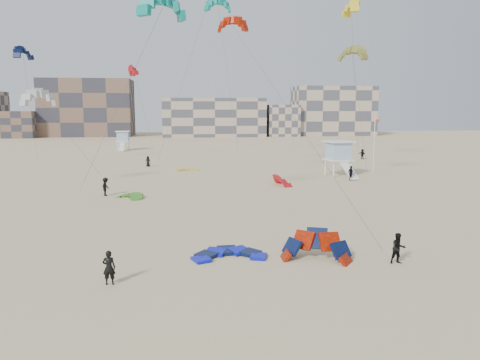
{
  "coord_description": "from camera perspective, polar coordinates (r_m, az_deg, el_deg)",
  "views": [
    {
      "loc": [
        1.64,
        -21.68,
        8.22
      ],
      "look_at": [
        4.73,
        6.0,
        4.07
      ],
      "focal_mm": 35.0,
      "sensor_mm": 36.0,
      "label": 1
    }
  ],
  "objects": [
    {
      "name": "flagpole",
      "position": [
        64.09,
        16.05,
        4.26
      ],
      "size": [
        0.6,
        0.09,
        7.35
      ],
      "color": "white",
      "rests_on": "ground"
    },
    {
      "name": "kite_fly_olive",
      "position": [
        55.93,
        13.54,
        14.62
      ],
      "size": [
        4.81,
        4.81,
        14.9
      ],
      "rotation": [
        0.0,
        0.0,
        -0.79
      ],
      "color": "olive",
      "rests_on": "ground"
    },
    {
      "name": "kite_ground_orange",
      "position": [
        26.66,
        9.2,
        -9.6
      ],
      "size": [
        5.01,
        4.94,
        3.86
      ],
      "primitive_type": null,
      "rotation": [
        0.98,
        0.0,
        -0.34
      ],
      "color": "red",
      "rests_on": "ground"
    },
    {
      "name": "kite_fly_navy",
      "position": [
        76.64,
        -24.94,
        13.75
      ],
      "size": [
        4.76,
        6.61,
        16.69
      ],
      "rotation": [
        0.0,
        0.0,
        1.23
      ],
      "color": "#0E133A",
      "rests_on": "ground"
    },
    {
      "name": "kitesurfer_d",
      "position": [
        56.83,
        13.37,
        0.82
      ],
      "size": [
        0.69,
        1.1,
        1.74
      ],
      "primitive_type": "imported",
      "rotation": [
        0.0,
        0.0,
        1.85
      ],
      "color": "black",
      "rests_on": "ground"
    },
    {
      "name": "ground",
      "position": [
        23.24,
        -10.24,
        -12.38
      ],
      "size": [
        320.0,
        320.0,
        0.0
      ],
      "primitive_type": "plane",
      "color": "tan",
      "rests_on": "ground"
    },
    {
      "name": "condo_fill_right",
      "position": [
        152.76,
        5.14,
        7.24
      ],
      "size": [
        10.0,
        10.0,
        10.0
      ],
      "primitive_type": "cube",
      "color": "tan",
      "rests_on": "ground"
    },
    {
      "name": "condo_west_b",
      "position": [
        158.86,
        -18.06,
        8.35
      ],
      "size": [
        28.0,
        14.0,
        18.0
      ],
      "primitive_type": "cube",
      "color": "brown",
      "rests_on": "ground"
    },
    {
      "name": "lifeguard_tower_far",
      "position": [
        100.21,
        -14.09,
        4.66
      ],
      "size": [
        2.94,
        5.52,
        4.01
      ],
      "rotation": [
        0.0,
        0.0,
        0.04
      ],
      "color": "white",
      "rests_on": "ground"
    },
    {
      "name": "kite_ground_green",
      "position": [
        45.48,
        -13.25,
        -2.16
      ],
      "size": [
        4.25,
        4.24,
        1.51
      ],
      "primitive_type": null,
      "rotation": [
        0.24,
        0.0,
        -0.83
      ],
      "color": "#408F24",
      "rests_on": "ground"
    },
    {
      "name": "kitesurfer_b",
      "position": [
        26.89,
        18.74,
        -7.91
      ],
      "size": [
        0.84,
        0.66,
        1.69
      ],
      "primitive_type": "imported",
      "rotation": [
        0.0,
        0.0,
        0.02
      ],
      "color": "black",
      "rests_on": "ground"
    },
    {
      "name": "kite_fly_teal_b",
      "position": [
        81.15,
        -2.67,
        20.43
      ],
      "size": [
        5.69,
        5.14,
        25.55
      ],
      "rotation": [
        0.0,
        0.0,
        0.23
      ],
      "color": "#129A8E",
      "rests_on": "ground"
    },
    {
      "name": "lifeguard_tower_near",
      "position": [
        60.45,
        11.91,
        2.58
      ],
      "size": [
        3.59,
        6.31,
        4.43
      ],
      "rotation": [
        0.0,
        0.0,
        0.16
      ],
      "color": "white",
      "rests_on": "ground"
    },
    {
      "name": "kite_fly_grey",
      "position": [
        53.26,
        -23.34,
        9.01
      ],
      "size": [
        7.69,
        5.29,
        9.52
      ],
      "rotation": [
        0.0,
        0.0,
        0.56
      ],
      "color": "silver",
      "rests_on": "ground"
    },
    {
      "name": "kite_fly_yellow",
      "position": [
        73.0,
        13.41,
        19.68
      ],
      "size": [
        7.43,
        11.16,
        23.3
      ],
      "rotation": [
        0.0,
        0.0,
        -1.58
      ],
      "color": "#FAFF2B",
      "rests_on": "ground"
    },
    {
      "name": "kite_fly_red",
      "position": [
        81.86,
        -12.91,
        12.78
      ],
      "size": [
        5.6,
        5.18,
        15.08
      ],
      "rotation": [
        0.0,
        0.0,
        1.86
      ],
      "color": "red",
      "rests_on": "ground"
    },
    {
      "name": "condo_fill_left",
      "position": [
        158.39,
        -25.55,
        6.13
      ],
      "size": [
        12.0,
        10.0,
        8.0
      ],
      "primitive_type": "cube",
      "color": "brown",
      "rests_on": "ground"
    },
    {
      "name": "condo_mid",
      "position": [
        151.92,
        -3.24,
        7.63
      ],
      "size": [
        32.0,
        16.0,
        12.0
      ],
      "primitive_type": "cube",
      "color": "tan",
      "rests_on": "ground"
    },
    {
      "name": "kitesurfer_c",
      "position": [
        47.19,
        -16.06,
        -0.79
      ],
      "size": [
        0.9,
        1.27,
        1.79
      ],
      "primitive_type": "imported",
      "rotation": [
        0.0,
        0.0,
        1.35
      ],
      "color": "black",
      "rests_on": "ground"
    },
    {
      "name": "condo_east",
      "position": [
        161.11,
        11.21,
        8.24
      ],
      "size": [
        26.0,
        14.0,
        16.0
      ],
      "primitive_type": "cube",
      "color": "tan",
      "rests_on": "ground"
    },
    {
      "name": "kite_fly_orange",
      "position": [
        54.09,
        -0.94,
        18.31
      ],
      "size": [
        7.03,
        32.74,
        17.73
      ],
      "rotation": [
        0.0,
        0.0,
        -0.34
      ],
      "color": "red",
      "rests_on": "ground"
    },
    {
      "name": "kite_ground_blue",
      "position": [
        26.81,
        -1.34,
        -9.38
      ],
      "size": [
        3.98,
        4.16,
        0.86
      ],
      "primitive_type": null,
      "rotation": [
        0.08,
        0.0,
        0.06
      ],
      "color": "#131CEB",
      "rests_on": "ground"
    },
    {
      "name": "kite_fly_teal_a",
      "position": [
        38.76,
        -9.42,
        19.99
      ],
      "size": [
        10.84,
        8.7,
        16.29
      ],
      "rotation": [
        0.0,
        0.0,
        0.6
      ],
      "color": "#129A8E",
      "rests_on": "ground"
    },
    {
      "name": "kitesurfer_main",
      "position": [
        23.4,
        -15.68,
        -10.24
      ],
      "size": [
        0.64,
        0.44,
        1.68
      ],
      "primitive_type": "imported",
      "rotation": [
        0.0,
        0.0,
        3.08
      ],
      "color": "black",
      "rests_on": "ground"
    },
    {
      "name": "kite_ground_yellow",
      "position": [
        64.99,
        -6.58,
        1.16
      ],
      "size": [
        3.62,
        3.76,
        0.56
      ],
      "primitive_type": null,
      "rotation": [
        0.05,
        0.0,
        0.21
      ],
      "color": "#FAFF2B",
      "rests_on": "ground"
    },
    {
      "name": "kite_ground_red_far",
      "position": [
        51.98,
        5.15,
        -0.65
      ],
      "size": [
        3.67,
        3.6,
        3.31
      ],
      "primitive_type": null,
      "rotation": [
        0.82,
        0.0,
        1.7
      ],
      "color": "red",
      "rests_on": "ground"
    },
    {
      "name": "kitesurfer_f",
      "position": [
        82.38,
        14.68,
        3.08
      ],
      "size": [
        1.04,
        1.68,
        1.73
      ],
      "primitive_type": "imported",
      "rotation": [
        0.0,
        0.0,
        -1.22
      ],
      "color": "black",
      "rests_on": "ground"
    },
    {
      "name": "kitesurfer_e",
      "position": [
        70.26,
        -11.16,
        2.24
      ],
      "size": [
        0.85,
        0.64,
        1.57
      ],
      "primitive_type": "imported",
      "rotation": [
        0.0,
        0.0,
        -0.2
      ],
      "color": "black",
      "rests_on": "ground"
    }
  ]
}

